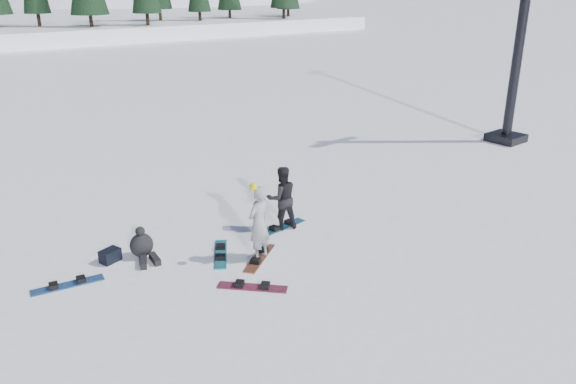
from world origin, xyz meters
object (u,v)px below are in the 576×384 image
object	(u,v)px
snowboarder_man	(282,198)
seated_rider	(142,246)
gear_bag	(110,256)
snowboard_loose_c	(68,285)
snowboard_loose_b	(252,287)
snowboard_loose_a	(221,254)
snowboarder_woman	(259,223)
lift_tower	(517,56)

from	to	relation	value
snowboarder_man	seated_rider	world-z (taller)	snowboarder_man
gear_bag	seated_rider	bearing A→B (deg)	-19.65
snowboard_loose_c	snowboard_loose_b	world-z (taller)	same
snowboarder_man	snowboard_loose_a	world-z (taller)	snowboarder_man
seated_rider	snowboard_loose_c	world-z (taller)	seated_rider
snowboarder_woman	snowboard_loose_c	bearing A→B (deg)	-41.18
snowboarder_woman	gear_bag	distance (m)	3.56
snowboarder_man	gear_bag	xyz separation A→B (m)	(-4.34, 0.75, -0.70)
snowboard_loose_a	snowboard_loose_b	size ratio (longest dim) A/B	1.00
lift_tower	gear_bag	size ratio (longest dim) A/B	18.53
lift_tower	snowboarder_man	distance (m)	12.61
snowboarder_woman	seated_rider	world-z (taller)	snowboarder_woman
seated_rider	gear_bag	xyz separation A→B (m)	(-0.70, 0.25, -0.15)
snowboarder_woman	snowboarder_man	world-z (taller)	snowboarder_woman
snowboarder_woman	seated_rider	xyz separation A→B (m)	(-2.22, 1.63, -0.62)
snowboarder_woman	snowboard_loose_a	xyz separation A→B (m)	(-0.66, 0.70, -0.91)
snowboard_loose_b	snowboarder_man	bearing A→B (deg)	87.07
lift_tower	snowboarder_woman	size ratio (longest dim) A/B	4.22
gear_bag	snowboard_loose_c	world-z (taller)	gear_bag
snowboarder_woman	snowboarder_man	bearing A→B (deg)	-164.58
snowboarder_man	lift_tower	bearing A→B (deg)	-156.93
snowboarder_man	snowboard_loose_c	bearing A→B (deg)	13.07
lift_tower	snowboard_loose_a	distance (m)	14.86
snowboarder_man	snowboard_loose_a	bearing A→B (deg)	26.85
gear_bag	snowboard_loose_a	world-z (taller)	gear_bag
snowboarder_man	gear_bag	bearing A→B (deg)	5.24
snowboard_loose_a	snowboard_loose_c	bearing A→B (deg)	109.17
snowboarder_woman	snowboard_loose_b	xyz separation A→B (m)	(-0.85, -1.05, -0.91)
snowboard_loose_a	snowboard_loose_b	xyz separation A→B (m)	(-0.19, -1.75, 0.00)
snowboarder_man	snowboard_loose_c	xyz separation A→B (m)	(-5.47, 0.19, -0.84)
lift_tower	snowboarder_woman	xyz separation A→B (m)	(-13.65, -2.87, -2.47)
lift_tower	snowboard_loose_b	size ratio (longest dim) A/B	5.56
seated_rider	snowboard_loose_b	xyz separation A→B (m)	(1.38, -2.68, -0.28)
snowboarder_woman	gear_bag	xyz separation A→B (m)	(-2.92, 1.88, -0.77)
snowboarder_woman	snowboard_loose_a	world-z (taller)	snowboarder_woman
snowboarder_man	snowboard_loose_a	size ratio (longest dim) A/B	1.14
gear_bag	snowboard_loose_b	bearing A→B (deg)	-54.70
gear_bag	snowboard_loose_a	xyz separation A→B (m)	(2.27, -1.18, -0.14)
snowboard_loose_c	snowboard_loose_a	size ratio (longest dim) A/B	1.00
snowboarder_woman	snowboard_loose_c	xyz separation A→B (m)	(-4.05, 1.32, -0.91)
lift_tower	gear_bag	world-z (taller)	lift_tower
seated_rider	snowboard_loose_b	size ratio (longest dim) A/B	0.65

